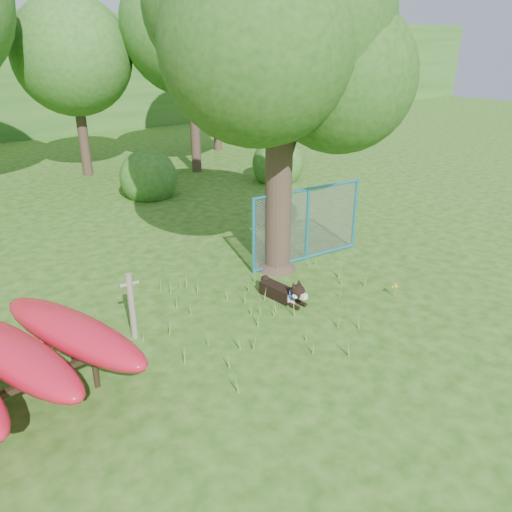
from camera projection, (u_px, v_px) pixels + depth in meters
ground at (291, 336)px, 8.30m from camera, size 80.00×80.00×0.00m
oak_tree at (279, 39)px, 9.01m from camera, size 5.23×4.59×6.85m
wooden_post at (132, 305)px, 8.04m from camera, size 0.32×0.12×1.16m
husky_dog at (285, 292)px, 9.38m from camera, size 0.37×1.19×0.53m
fence_section at (307, 224)px, 10.95m from camera, size 2.85×0.36×2.78m
wildflower_clump at (395, 287)px, 9.53m from camera, size 0.12×0.10×0.25m
bg_tree_c at (73, 56)px, 16.97m from camera, size 4.00×4.00×6.12m
bg_tree_d at (190, 25)px, 17.12m from camera, size 4.80×4.80×7.50m
bg_tree_e at (214, 25)px, 20.94m from camera, size 4.60×4.60×7.55m
shrub_right at (277, 181)px, 17.79m from camera, size 1.80×1.80×1.80m
shrub_mid at (150, 196)px, 15.96m from camera, size 1.80×1.80×1.80m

